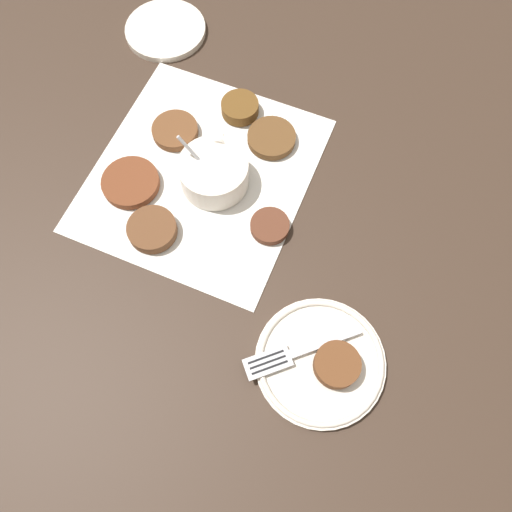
% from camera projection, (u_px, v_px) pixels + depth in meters
% --- Properties ---
extents(ground_plane, '(4.00, 4.00, 0.00)m').
position_uv_depth(ground_plane, '(213.00, 164.00, 0.78)').
color(ground_plane, '#38281E').
extents(napkin, '(0.40, 0.37, 0.00)m').
position_uv_depth(napkin, '(202.00, 174.00, 0.77)').
color(napkin, silver).
rests_on(napkin, ground_plane).
extents(sauce_bowl, '(0.11, 0.10, 0.09)m').
position_uv_depth(sauce_bowl, '(214.00, 173.00, 0.75)').
color(sauce_bowl, silver).
rests_on(sauce_bowl, napkin).
extents(fritter_0, '(0.08, 0.08, 0.01)m').
position_uv_depth(fritter_0, '(272.00, 138.00, 0.79)').
color(fritter_0, brown).
rests_on(fritter_0, napkin).
extents(fritter_1, '(0.07, 0.07, 0.01)m').
position_uv_depth(fritter_1, '(175.00, 131.00, 0.79)').
color(fritter_1, brown).
rests_on(fritter_1, napkin).
extents(fritter_2, '(0.07, 0.07, 0.02)m').
position_uv_depth(fritter_2, '(152.00, 229.00, 0.72)').
color(fritter_2, brown).
rests_on(fritter_2, napkin).
extents(fritter_3, '(0.09, 0.09, 0.01)m').
position_uv_depth(fritter_3, '(131.00, 183.00, 0.76)').
color(fritter_3, brown).
rests_on(fritter_3, napkin).
extents(fritter_4, '(0.06, 0.06, 0.01)m').
position_uv_depth(fritter_4, '(270.00, 226.00, 0.73)').
color(fritter_4, '#583020').
rests_on(fritter_4, napkin).
extents(fritter_5, '(0.06, 0.06, 0.02)m').
position_uv_depth(fritter_5, '(240.00, 108.00, 0.81)').
color(fritter_5, brown).
rests_on(fritter_5, napkin).
extents(serving_plate, '(0.17, 0.17, 0.02)m').
position_uv_depth(serving_plate, '(320.00, 362.00, 0.66)').
color(serving_plate, silver).
rests_on(serving_plate, ground_plane).
extents(fritter_on_plate, '(0.06, 0.06, 0.02)m').
position_uv_depth(fritter_on_plate, '(337.00, 365.00, 0.64)').
color(fritter_on_plate, brown).
rests_on(fritter_on_plate, serving_plate).
extents(fork, '(0.11, 0.15, 0.00)m').
position_uv_depth(fork, '(291.00, 354.00, 0.65)').
color(fork, silver).
rests_on(fork, serving_plate).
extents(extra_saucer, '(0.14, 0.14, 0.01)m').
position_uv_depth(extra_saucer, '(166.00, 30.00, 0.88)').
color(extra_saucer, silver).
rests_on(extra_saucer, ground_plane).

